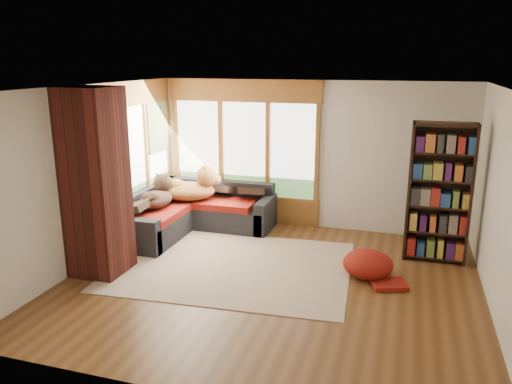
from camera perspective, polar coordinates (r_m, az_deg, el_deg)
The scene contains 17 objects.
floor at distance 6.92m, azimuth 1.69°, elevation -10.24°, with size 5.50×5.50×0.00m, color #543217.
ceiling at distance 6.26m, azimuth 1.88°, elevation 11.80°, with size 5.50×5.50×0.00m, color white.
wall_back at distance 8.85m, azimuth 6.08°, elevation 4.19°, with size 5.50×0.04×2.60m, color silver.
wall_front at distance 4.23m, azimuth -7.30°, elevation -8.08°, with size 5.50×0.04×2.60m, color silver.
wall_left at distance 7.65m, azimuth -18.52°, elevation 1.77°, with size 0.04×5.00×2.60m, color silver.
wall_right at distance 6.35m, azimuth 26.46°, elevation -1.66°, with size 0.04×5.00×2.60m, color silver.
windows_back at distance 9.11m, azimuth -1.40°, elevation 4.91°, with size 2.82×0.10×1.90m.
windows_left at distance 8.60m, azimuth -13.80°, elevation 3.87°, with size 0.10×2.62×1.90m.
roller_blind at distance 9.23m, azimuth -11.17°, elevation 7.28°, with size 0.03×0.72×0.90m, color #6C7B4F.
brick_chimney at distance 7.17m, azimuth -17.84°, elevation 0.98°, with size 0.70×0.70×2.60m, color #471914.
sectional_sofa at distance 8.93m, azimuth -7.52°, elevation -2.35°, with size 2.20×2.20×0.80m.
area_rug at distance 7.41m, azimuth -2.68°, elevation -8.40°, with size 3.39×2.59×0.01m, color beige.
bookshelf at distance 7.76m, azimuth 20.19°, elevation -0.16°, with size 0.89×0.30×2.08m.
pouf at distance 7.17m, azimuth 12.69°, elevation -7.95°, with size 0.69×0.69×0.37m, color maroon.
dog_tan at distance 8.86m, azimuth -7.29°, elevation 0.95°, with size 1.12×0.89×0.55m.
dog_brindle at distance 8.61m, azimuth -11.22°, elevation 0.00°, with size 0.53×0.84×0.45m.
throw_pillows at distance 8.82m, azimuth -6.95°, elevation 0.63°, with size 1.98×1.68×0.45m.
Camera 1 is at (1.64, -6.03, 2.96)m, focal length 35.00 mm.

